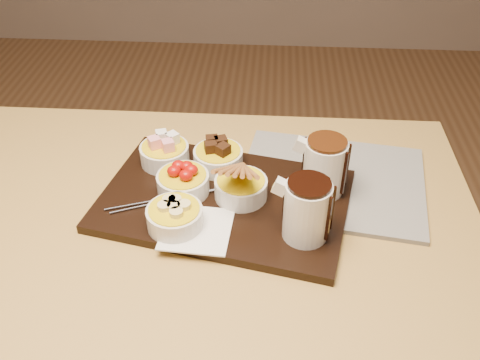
# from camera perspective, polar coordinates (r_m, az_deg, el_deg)

# --- Properties ---
(dining_table) EXTENTS (1.20, 0.80, 0.75)m
(dining_table) POSITION_cam_1_polar(r_m,az_deg,el_deg) (1.06, -8.38, -8.79)
(dining_table) COLOR #B18B42
(dining_table) RESTS_ON ground
(serving_board) EXTENTS (0.51, 0.39, 0.02)m
(serving_board) POSITION_cam_1_polar(r_m,az_deg,el_deg) (1.02, -1.68, -2.19)
(serving_board) COLOR black
(serving_board) RESTS_ON dining_table
(napkin) EXTENTS (0.13, 0.13, 0.00)m
(napkin) POSITION_cam_1_polar(r_m,az_deg,el_deg) (0.95, -4.63, -5.24)
(napkin) COLOR white
(napkin) RESTS_ON serving_board
(bowl_marshmallows) EXTENTS (0.10, 0.10, 0.04)m
(bowl_marshmallows) POSITION_cam_1_polar(r_m,az_deg,el_deg) (1.10, -8.04, 2.74)
(bowl_marshmallows) COLOR silver
(bowl_marshmallows) RESTS_ON serving_board
(bowl_cake) EXTENTS (0.10, 0.10, 0.04)m
(bowl_cake) POSITION_cam_1_polar(r_m,az_deg,el_deg) (1.08, -2.34, 2.29)
(bowl_cake) COLOR silver
(bowl_cake) RESTS_ON serving_board
(bowl_strawberries) EXTENTS (0.10, 0.10, 0.04)m
(bowl_strawberries) POSITION_cam_1_polar(r_m,az_deg,el_deg) (1.02, -6.09, -0.36)
(bowl_strawberries) COLOR silver
(bowl_strawberries) RESTS_ON serving_board
(bowl_biscotti) EXTENTS (0.10, 0.10, 0.04)m
(bowl_biscotti) POSITION_cam_1_polar(r_m,az_deg,el_deg) (1.00, 0.09, -0.91)
(bowl_biscotti) COLOR silver
(bowl_biscotti) RESTS_ON serving_board
(bowl_bananas) EXTENTS (0.10, 0.10, 0.04)m
(bowl_bananas) POSITION_cam_1_polar(r_m,az_deg,el_deg) (0.95, -6.97, -4.01)
(bowl_bananas) COLOR silver
(bowl_bananas) RESTS_ON serving_board
(pitcher_dark_chocolate) EXTENTS (0.09, 0.09, 0.11)m
(pitcher_dark_chocolate) POSITION_cam_1_polar(r_m,az_deg,el_deg) (0.91, 7.14, -3.30)
(pitcher_dark_chocolate) COLOR silver
(pitcher_dark_chocolate) RESTS_ON serving_board
(pitcher_milk_chocolate) EXTENTS (0.09, 0.09, 0.11)m
(pitcher_milk_chocolate) POSITION_cam_1_polar(r_m,az_deg,el_deg) (1.01, 8.98, 1.32)
(pitcher_milk_chocolate) COLOR silver
(pitcher_milk_chocolate) RESTS_ON serving_board
(fondue_skewers) EXTENTS (0.12, 0.25, 0.01)m
(fondue_skewers) POSITION_cam_1_polar(r_m,az_deg,el_deg) (1.02, -7.05, -1.79)
(fondue_skewers) COLOR silver
(fondue_skewers) RESTS_ON serving_board
(newspaper) EXTENTS (0.40, 0.34, 0.01)m
(newspaper) POSITION_cam_1_polar(r_m,az_deg,el_deg) (1.09, 9.74, -0.09)
(newspaper) COLOR beige
(newspaper) RESTS_ON dining_table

